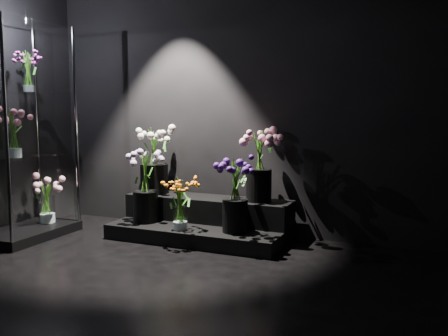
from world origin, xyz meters
The scene contains 12 objects.
floor centered at (0.00, 0.00, 0.00)m, with size 4.00×4.00×0.00m, color black.
wall_back centered at (0.00, 2.00, 1.40)m, with size 4.00×4.00×0.00m, color black.
display_riser centered at (-0.17, 1.67, 0.15)m, with size 1.66×0.74×0.37m.
display_case centered at (-1.71, 0.98, 1.01)m, with size 0.55×0.92×2.02m.
bouquet_orange_bells centered at (-0.24, 1.33, 0.40)m, with size 0.34×0.34×0.50m.
bouquet_lilac centered at (-0.69, 1.48, 0.53)m, with size 0.45×0.45×0.69m.
bouquet_purple centered at (0.25, 1.46, 0.52)m, with size 0.37×0.37×0.67m.
bouquet_cream_roses centered at (-0.77, 1.76, 0.75)m, with size 0.54×0.54×0.67m.
bouquet_pink_roses centered at (0.36, 1.78, 0.76)m, with size 0.44×0.44×0.67m.
bouquet_case_pink centered at (-1.65, 0.81, 1.02)m, with size 0.31×0.31×0.44m.
bouquet_case_magenta centered at (-1.73, 1.11, 1.58)m, with size 0.26×0.26×0.38m.
bouquet_case_base_pink centered at (-1.68, 1.22, 0.34)m, with size 0.40×0.40×0.46m.
Camera 1 is at (1.88, -2.56, 1.25)m, focal length 40.00 mm.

